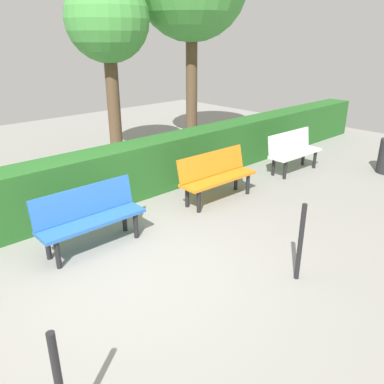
# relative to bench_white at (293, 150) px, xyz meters

# --- Properties ---
(ground_plane) EXTENTS (19.93, 19.93, 0.00)m
(ground_plane) POSITION_rel_bench_white_xyz_m (4.91, 0.77, -0.48)
(ground_plane) COLOR gray
(bench_white) EXTENTS (1.41, 0.50, 0.86)m
(bench_white) POSITION_rel_bench_white_xyz_m (0.00, 0.00, 0.00)
(bench_white) COLOR white
(bench_white) RESTS_ON ground_plane
(bench_orange) EXTENTS (1.56, 0.51, 0.86)m
(bench_orange) POSITION_rel_bench_white_xyz_m (2.38, -0.04, 0.00)
(bench_orange) COLOR orange
(bench_orange) RESTS_ON ground_plane
(bench_blue) EXTENTS (1.51, 0.47, 0.86)m
(bench_blue) POSITION_rel_bench_white_xyz_m (4.89, -0.06, 0.00)
(bench_blue) COLOR blue
(bench_blue) RESTS_ON ground_plane
(hedge_row) EXTENTS (15.93, 0.62, 0.98)m
(hedge_row) POSITION_rel_bench_white_xyz_m (3.77, -1.19, 0.01)
(hedge_row) COLOR #266023
(hedge_row) RESTS_ON ground_plane
(tree_mid) EXTENTS (1.80, 1.80, 4.01)m
(tree_mid) POSITION_rel_bench_white_xyz_m (2.34, -3.34, 2.56)
(tree_mid) COLOR brown
(tree_mid) RESTS_ON ground_plane
(railing_post_mid) EXTENTS (0.06, 0.06, 1.00)m
(railing_post_mid) POSITION_rel_bench_white_xyz_m (3.46, 2.38, 0.02)
(railing_post_mid) COLOR black
(railing_post_mid) RESTS_ON ground_plane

